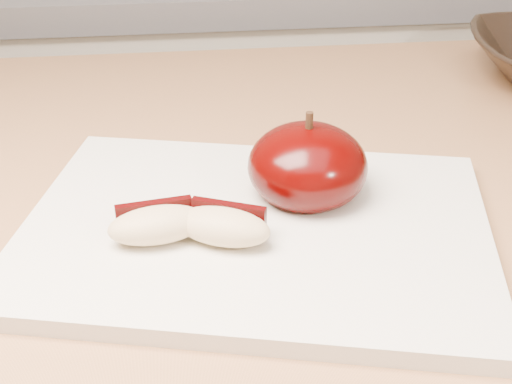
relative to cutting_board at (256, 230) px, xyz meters
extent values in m
cube|color=silver|center=(0.01, 0.79, -0.46)|extent=(2.40, 0.60, 0.90)
cube|color=#AE7D4C|center=(0.01, 0.09, -0.03)|extent=(1.64, 0.64, 0.04)
cube|color=silver|center=(0.00, 0.00, 0.00)|extent=(0.38, 0.31, 0.01)
ellipsoid|color=#2D0000|center=(0.04, 0.04, 0.03)|extent=(0.11, 0.11, 0.06)
cylinder|color=black|center=(0.04, 0.04, 0.07)|extent=(0.01, 0.01, 0.01)
ellipsoid|color=#CDB182|center=(-0.07, -0.01, 0.02)|extent=(0.07, 0.04, 0.02)
cube|color=black|center=(-0.07, 0.00, 0.02)|extent=(0.05, 0.01, 0.02)
ellipsoid|color=#CDB182|center=(-0.03, -0.02, 0.02)|extent=(0.07, 0.06, 0.02)
cube|color=black|center=(-0.02, -0.01, 0.02)|extent=(0.05, 0.03, 0.02)
camera|label=1|loc=(-0.05, -0.42, 0.28)|focal=50.00mm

